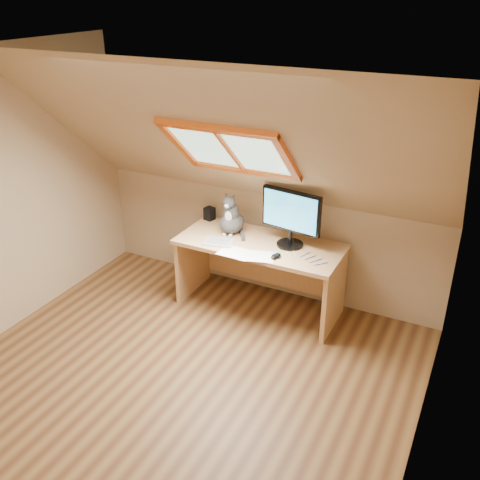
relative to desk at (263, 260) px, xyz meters
The scene contains 10 objects.
ground 1.53m from the desk, 94.63° to the right, with size 3.50×3.50×0.00m, color brown.
room_shell 1.82m from the desk, 94.35° to the right, with size 3.52×3.52×2.41m.
desk is the anchor object (origin of this frame).
monitor 0.58m from the desk, ahead, with size 0.56×0.24×0.52m.
cat 0.49m from the desk, behind, with size 0.24×0.28×0.41m.
desk_speaker 0.74m from the desk, 164.53° to the left, with size 0.09×0.09×0.13m, color black.
graphics_tablet 0.46m from the desk, 145.06° to the right, with size 0.27×0.19×0.01m, color #B2B2B7.
mouse 0.44m from the desk, 48.80° to the right, with size 0.06×0.11×0.04m, color black.
papers 0.39m from the desk, 91.00° to the right, with size 0.33×0.27×0.00m.
cables 0.53m from the desk, 22.42° to the right, with size 0.51×0.26×0.01m.
Camera 1 is at (1.89, -2.59, 2.81)m, focal length 40.00 mm.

